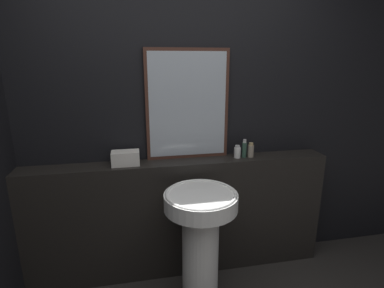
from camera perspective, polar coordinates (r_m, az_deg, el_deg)
wall_back at (r=2.41m, az=-2.93°, el=3.99°), size 8.00×0.06×2.50m
vanity_counter at (r=2.55m, az=-2.23°, el=-13.71°), size 2.42×0.21×0.97m
pedestal_sink at (r=2.17m, az=1.63°, el=-17.08°), size 0.50×0.50×0.89m
mirror at (r=2.34m, az=-0.85°, el=7.43°), size 0.65×0.03×0.85m
towel_stack at (r=2.31m, az=-12.54°, el=-2.63°), size 0.21×0.12×0.11m
shampoo_bottle at (r=2.45m, az=8.64°, el=-1.51°), size 0.05×0.05×0.10m
conditioner_bottle at (r=2.46m, az=9.93°, el=-0.96°), size 0.04×0.04×0.15m
lotion_bottle at (r=2.48m, az=11.12°, el=-1.19°), size 0.05×0.05×0.12m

